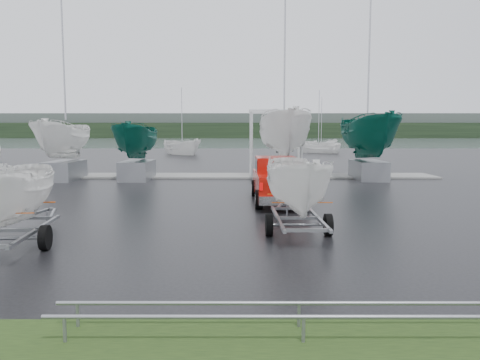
# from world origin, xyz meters

# --- Properties ---
(ground_plane) EXTENTS (120.00, 120.00, 0.00)m
(ground_plane) POSITION_xyz_m (0.00, 0.00, 0.00)
(ground_plane) COLOR black
(ground_plane) RESTS_ON ground
(lake) EXTENTS (300.00, 300.00, 0.00)m
(lake) POSITION_xyz_m (0.00, 100.00, -0.01)
(lake) COLOR gray
(lake) RESTS_ON ground
(dock) EXTENTS (30.00, 3.00, 0.12)m
(dock) POSITION_xyz_m (0.00, 13.00, 0.05)
(dock) COLOR gray
(dock) RESTS_ON ground
(treeline) EXTENTS (300.00, 8.00, 6.00)m
(treeline) POSITION_xyz_m (0.00, 170.00, 3.00)
(treeline) COLOR black
(treeline) RESTS_ON ground
(far_hill) EXTENTS (300.00, 6.00, 10.00)m
(far_hill) POSITION_xyz_m (0.00, 178.00, 5.00)
(far_hill) COLOR #4C5651
(far_hill) RESTS_ON ground
(pickup_truck) EXTENTS (2.01, 5.29, 1.75)m
(pickup_truck) POSITION_xyz_m (4.63, 2.94, 0.91)
(pickup_truck) COLOR #9A0F08
(pickup_truck) RESTS_ON ground
(trailer_hitched) EXTENTS (1.79, 3.62, 4.86)m
(trailer_hitched) POSITION_xyz_m (4.72, -3.15, 2.64)
(trailer_hitched) COLOR gray
(trailer_hitched) RESTS_ON ground
(trailer_parked) EXTENTS (1.83, 3.70, 4.62)m
(trailer_parked) POSITION_xyz_m (-2.30, -4.76, 2.51)
(trailer_parked) COLOR gray
(trailer_parked) RESTS_ON ground
(boat_hoist) EXTENTS (3.30, 2.18, 4.12)m
(boat_hoist) POSITION_xyz_m (5.31, 13.00, 2.67)
(boat_hoist) COLOR silver
(boat_hoist) RESTS_ON ground
(keelboat_0) EXTENTS (2.31, 3.20, 10.47)m
(keelboat_0) POSITION_xyz_m (-6.98, 11.00, 3.65)
(keelboat_0) COLOR gray
(keelboat_0) RESTS_ON ground
(keelboat_1) EXTENTS (2.17, 3.20, 6.86)m
(keelboat_1) POSITION_xyz_m (-2.82, 11.20, 3.40)
(keelboat_1) COLOR gray
(keelboat_1) RESTS_ON ground
(keelboat_2) EXTENTS (2.87, 3.20, 11.05)m
(keelboat_2) POSITION_xyz_m (5.67, 11.00, 4.56)
(keelboat_2) COLOR gray
(keelboat_2) RESTS_ON ground
(keelboat_3) EXTENTS (2.69, 3.20, 10.87)m
(keelboat_3) POSITION_xyz_m (10.58, 11.30, 4.28)
(keelboat_3) COLOR gray
(keelboat_3) RESTS_ON ground
(mast_rack_2) EXTENTS (7.00, 0.56, 0.06)m
(mast_rack_2) POSITION_xyz_m (4.00, -9.50, 0.35)
(mast_rack_2) COLOR gray
(mast_rack_2) RESTS_ON ground
(moored_boat_1) EXTENTS (4.10, 4.13, 11.93)m
(moored_boat_1) POSITION_xyz_m (-3.89, 40.71, 0.00)
(moored_boat_1) COLOR white
(moored_boat_1) RESTS_ON ground
(moored_boat_2) EXTENTS (3.47, 3.46, 11.22)m
(moored_boat_2) POSITION_xyz_m (13.14, 44.23, 0.01)
(moored_boat_2) COLOR white
(moored_boat_2) RESTS_ON ground
(moored_boat_3) EXTENTS (3.25, 3.23, 11.12)m
(moored_boat_3) POSITION_xyz_m (15.62, 56.72, 0.01)
(moored_boat_3) COLOR white
(moored_boat_3) RESTS_ON ground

